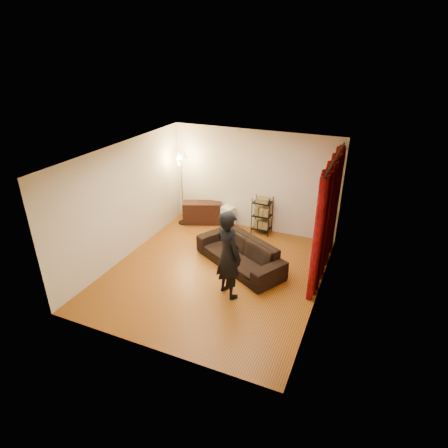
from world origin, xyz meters
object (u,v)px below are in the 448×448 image
at_px(storage_boxes, 228,217).
at_px(wire_shelf, 262,216).
at_px(media_cabinet, 202,213).
at_px(floor_lamp, 182,190).
at_px(sofa, 240,253).
at_px(person, 228,255).

relative_size(storage_boxes, wire_shelf, 0.57).
height_order(media_cabinet, floor_lamp, floor_lamp).
height_order(sofa, person, person).
bearing_deg(person, storage_boxes, -35.14).
xyz_separation_m(media_cabinet, wire_shelf, (1.74, 0.05, 0.20)).
height_order(storage_boxes, wire_shelf, wire_shelf).
height_order(sofa, wire_shelf, wire_shelf).
bearing_deg(storage_boxes, media_cabinet, -173.59).
height_order(wire_shelf, floor_lamp, floor_lamp).
xyz_separation_m(sofa, media_cabinet, (-1.79, 1.71, -0.02)).
xyz_separation_m(person, wire_shelf, (-0.23, 2.86, -0.41)).
relative_size(sofa, storage_boxes, 3.85).
distance_m(person, storage_boxes, 3.20).
bearing_deg(person, floor_lamp, -14.35).
bearing_deg(person, sofa, -48.49).
distance_m(sofa, storage_boxes, 2.07).
distance_m(sofa, floor_lamp, 2.80).
xyz_separation_m(media_cabinet, storage_boxes, (0.76, 0.08, -0.02)).
distance_m(media_cabinet, wire_shelf, 1.75).
bearing_deg(person, wire_shelf, -53.32).
relative_size(person, floor_lamp, 0.92).
relative_size(media_cabinet, wire_shelf, 1.04).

